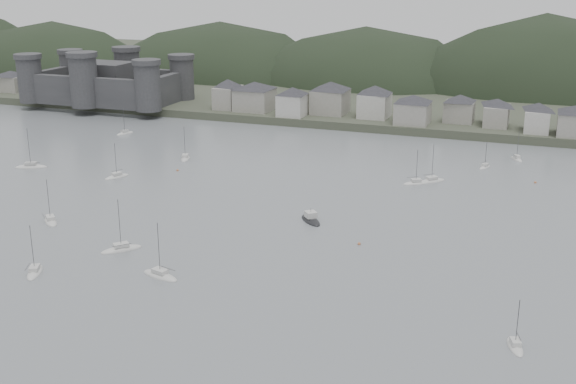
% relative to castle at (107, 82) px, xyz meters
% --- Properties ---
extents(ground, '(900.00, 900.00, 0.00)m').
position_rel_castle_xyz_m(ground, '(120.00, -179.80, -10.96)').
color(ground, slate).
rests_on(ground, ground).
extents(far_shore_land, '(900.00, 250.00, 3.00)m').
position_rel_castle_xyz_m(far_shore_land, '(120.00, 115.20, -9.46)').
color(far_shore_land, '#383D2D').
rests_on(far_shore_land, ground).
extents(forested_ridge, '(851.55, 103.94, 102.57)m').
position_rel_castle_xyz_m(forested_ridge, '(124.83, 89.60, -22.25)').
color(forested_ridge, black).
rests_on(forested_ridge, ground).
extents(castle, '(66.00, 43.00, 20.00)m').
position_rel_castle_xyz_m(castle, '(0.00, 0.00, 0.00)').
color(castle, '#353537').
rests_on(castle, far_shore_land).
extents(waterfront_town, '(451.48, 28.46, 12.92)m').
position_rel_castle_xyz_m(waterfront_town, '(170.59, 3.54, -2.30)').
color(waterfront_town, gray).
rests_on(waterfront_town, far_shore_land).
extents(sailboat_lead, '(5.52, 8.08, 10.62)m').
position_rel_castle_xyz_m(sailboat_lead, '(63.07, -90.52, -10.79)').
color(sailboat_lead, silver).
rests_on(sailboat_lead, ground).
extents(moored_fleet, '(246.45, 176.80, 13.09)m').
position_rel_castle_xyz_m(moored_fleet, '(102.99, -120.78, -10.79)').
color(moored_fleet, silver).
rests_on(moored_fleet, ground).
extents(motor_launch_far, '(7.94, 8.47, 4.03)m').
position_rel_castle_xyz_m(motor_launch_far, '(126.24, -106.36, -10.68)').
color(motor_launch_far, black).
rests_on(motor_launch_far, ground).
extents(mooring_buoys, '(188.68, 119.43, 0.70)m').
position_rel_castle_xyz_m(mooring_buoys, '(134.44, -119.10, -10.81)').
color(mooring_buoys, '#BA6A3E').
rests_on(mooring_buoys, ground).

